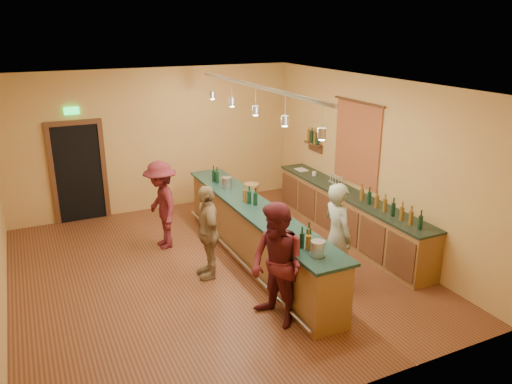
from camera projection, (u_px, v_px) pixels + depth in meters
name	position (u px, v px, depth m)	size (l,w,h in m)	color
floor	(212.00, 271.00, 8.71)	(7.00, 7.00, 0.00)	#502A16
ceiling	(207.00, 85.00, 7.68)	(6.50, 7.00, 0.02)	silver
wall_back	(155.00, 141.00, 11.19)	(6.50, 0.02, 3.20)	#CE884D
wall_front	(327.00, 276.00, 5.21)	(6.50, 0.02, 3.20)	#CE884D
wall_right	(370.00, 161.00, 9.52)	(0.02, 7.00, 3.20)	#CE884D
doorway	(78.00, 170.00, 10.63)	(1.15, 0.09, 2.48)	black
tapestry	(357.00, 144.00, 9.77)	(0.03, 1.40, 1.60)	maroon
bottle_shelf	(314.00, 138.00, 11.09)	(0.17, 0.55, 0.54)	#482E15
back_counter	(348.00, 215.00, 9.92)	(0.60, 4.55, 1.27)	brown
tasting_bar	(256.00, 231.00, 8.86)	(0.73, 5.10, 1.38)	brown
pendant_track	(256.00, 96.00, 8.09)	(0.11, 4.60, 0.50)	silver
bartender	(337.00, 236.00, 7.96)	(0.64, 0.42, 1.77)	gray
customer_a	(277.00, 265.00, 6.95)	(0.88, 0.68, 1.80)	#59191E
customer_b	(207.00, 232.00, 8.30)	(0.95, 0.39, 1.62)	#997A51
customer_c	(161.00, 205.00, 9.40)	(1.10, 0.63, 1.70)	#59191E
bar_stool	(252.00, 190.00, 11.14)	(0.34, 0.34, 0.71)	#9C7346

